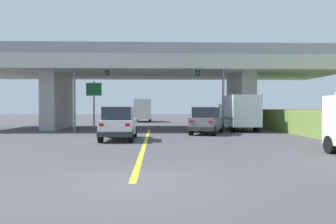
{
  "coord_description": "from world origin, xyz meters",
  "views": [
    {
      "loc": [
        0.61,
        -8.72,
        1.93
      ],
      "look_at": [
        1.42,
        14.3,
        1.69
      ],
      "focal_mm": 36.43,
      "sensor_mm": 36.0,
      "label": 1
    }
  ],
  "objects": [
    {
      "name": "highway_sign",
      "position": [
        -5.03,
        22.38,
        3.21
      ],
      "size": [
        1.42,
        0.17,
        4.42
      ],
      "color": "slate",
      "rests_on": "ground"
    },
    {
      "name": "ground",
      "position": [
        0.0,
        24.18,
        0.0
      ],
      "size": [
        160.0,
        160.0,
        0.0
      ],
      "primitive_type": "plane",
      "color": "#424244"
    },
    {
      "name": "semi_truck_distant",
      "position": [
        -1.27,
        40.63,
        1.68
      ],
      "size": [
        2.33,
        7.11,
        3.22
      ],
      "color": "red",
      "rests_on": "ground"
    },
    {
      "name": "traffic_signal_farside",
      "position": [
        -5.26,
        19.77,
        3.97
      ],
      "size": [
        2.96,
        0.36,
        6.19
      ],
      "color": "slate",
      "rests_on": "ground"
    },
    {
      "name": "overpass_bridge",
      "position": [
        0.0,
        24.18,
        5.3
      ],
      "size": [
        35.49,
        10.88,
        7.29
      ],
      "color": "#B7B5AD",
      "rests_on": "ground"
    },
    {
      "name": "traffic_signal_nearside",
      "position": [
        5.46,
        19.26,
        3.88
      ],
      "size": [
        2.36,
        0.36,
        6.12
      ],
      "color": "slate",
      "rests_on": "ground"
    },
    {
      "name": "suv_crossing",
      "position": [
        4.42,
        16.79,
        1.01
      ],
      "size": [
        3.27,
        4.95,
        2.02
      ],
      "rotation": [
        0.0,
        0.0,
        -0.34
      ],
      "color": "slate",
      "rests_on": "ground"
    },
    {
      "name": "suv_lead",
      "position": [
        -1.66,
        12.15,
        1.01
      ],
      "size": [
        1.97,
        4.61,
        2.02
      ],
      "color": "silver",
      "rests_on": "ground"
    },
    {
      "name": "lane_divider_stripe",
      "position": [
        0.0,
        10.88,
        0.0
      ],
      "size": [
        0.2,
        21.76,
        0.01
      ],
      "primitive_type": "cube",
      "color": "yellow",
      "rests_on": "ground"
    },
    {
      "name": "box_truck",
      "position": [
        7.78,
        20.63,
        1.59
      ],
      "size": [
        2.33,
        6.64,
        3.03
      ],
      "color": "silver",
      "rests_on": "ground"
    }
  ]
}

